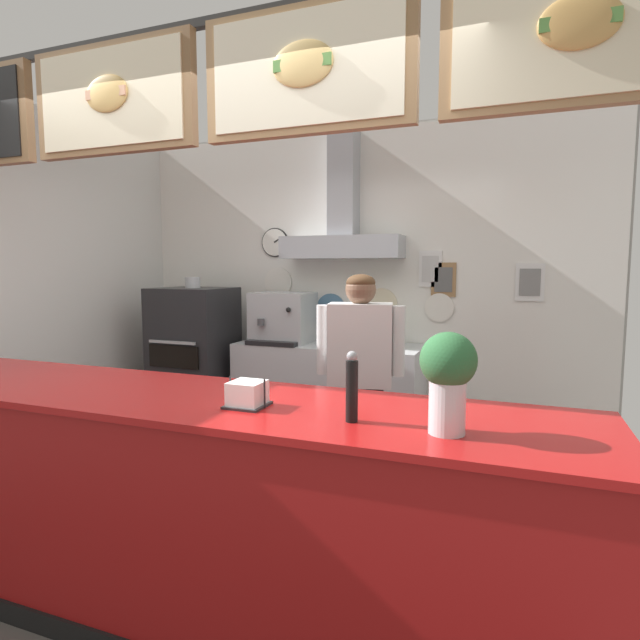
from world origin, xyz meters
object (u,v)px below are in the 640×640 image
at_px(shop_worker, 360,388).
at_px(potted_sage, 390,330).
at_px(espresso_machine, 283,318).
at_px(basil_vase, 448,377).
at_px(napkin_holder, 247,395).
at_px(pepper_grinder, 352,387).
at_px(pizza_oven, 195,363).
at_px(potted_oregano, 356,330).

bearing_deg(shop_worker, potted_sage, -98.67).
relative_size(espresso_machine, potted_sage, 1.95).
distance_m(basil_vase, napkin_holder, 0.82).
relative_size(espresso_machine, pepper_grinder, 1.96).
bearing_deg(napkin_holder, pepper_grinder, -5.80).
bearing_deg(espresso_machine, pizza_oven, -167.84).
distance_m(espresso_machine, napkin_holder, 2.56).
xyz_separation_m(pizza_oven, potted_sage, (1.83, 0.20, 0.37)).
relative_size(espresso_machine, napkin_holder, 3.13).
relative_size(potted_oregano, pepper_grinder, 0.90).
distance_m(pizza_oven, potted_sage, 1.88).
bearing_deg(pepper_grinder, espresso_machine, 120.03).
relative_size(basil_vase, napkin_holder, 2.12).
distance_m(pizza_oven, espresso_machine, 0.96).
bearing_deg(pizza_oven, napkin_holder, -51.07).
height_order(basil_vase, pepper_grinder, basil_vase).
bearing_deg(napkin_holder, shop_worker, 84.46).
distance_m(shop_worker, potted_oregano, 1.26).
distance_m(espresso_machine, basil_vase, 3.01).
relative_size(espresso_machine, potted_oregano, 2.18).
distance_m(potted_sage, napkin_holder, 2.40).
xyz_separation_m(shop_worker, espresso_machine, (-1.06, 1.14, 0.31)).
bearing_deg(pizza_oven, potted_oregano, 8.05).
xyz_separation_m(pizza_oven, potted_oregano, (1.52, 0.22, 0.35)).
xyz_separation_m(espresso_machine, napkin_holder, (0.94, -2.38, -0.06)).
xyz_separation_m(espresso_machine, basil_vase, (1.75, -2.44, 0.08)).
distance_m(potted_sage, basil_vase, 2.58).
relative_size(pizza_oven, espresso_machine, 2.92).
height_order(espresso_machine, pepper_grinder, espresso_machine).
bearing_deg(basil_vase, pepper_grinder, 178.01).
xyz_separation_m(shop_worker, potted_sage, (-0.07, 1.16, 0.24)).
xyz_separation_m(potted_sage, pepper_grinder, (0.42, -2.45, 0.09)).
bearing_deg(shop_worker, pizza_oven, -39.09).
relative_size(potted_sage, pepper_grinder, 1.00).
bearing_deg(pepper_grinder, potted_oregano, 106.34).
distance_m(pizza_oven, potted_oregano, 1.58).
bearing_deg(shop_worker, espresso_machine, -59.31).
height_order(pizza_oven, shop_worker, shop_worker).
distance_m(basil_vase, pepper_grinder, 0.35).
height_order(pizza_oven, basil_vase, pizza_oven).
bearing_deg(potted_oregano, espresso_machine, -177.10).
xyz_separation_m(shop_worker, pepper_grinder, (0.34, -1.29, 0.32)).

